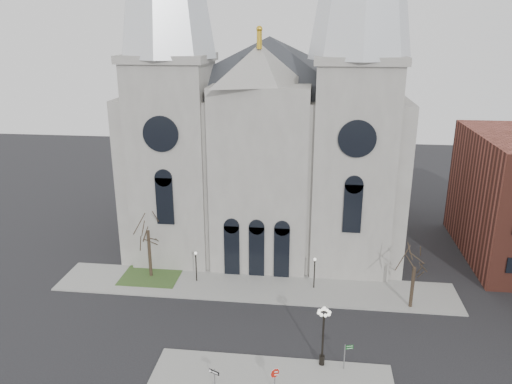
# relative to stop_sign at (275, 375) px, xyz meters

# --- Properties ---
(ground) EXTENTS (160.00, 160.00, 0.00)m
(ground) POSITION_rel_stop_sign_xyz_m (-3.37, 4.22, -1.71)
(ground) COLOR black
(ground) RESTS_ON ground
(sidewalk_far) EXTENTS (40.00, 6.00, 0.14)m
(sidewalk_far) POSITION_rel_stop_sign_xyz_m (-3.37, 15.22, -1.64)
(sidewalk_far) COLOR gray
(sidewalk_far) RESTS_ON ground
(grass_patch) EXTENTS (6.00, 5.00, 0.18)m
(grass_patch) POSITION_rel_stop_sign_xyz_m (-14.37, 16.22, -1.62)
(grass_patch) COLOR #324E21
(grass_patch) RESTS_ON ground
(cathedral) EXTENTS (33.00, 26.66, 54.00)m
(cathedral) POSITION_rel_stop_sign_xyz_m (-3.37, 27.08, 16.77)
(cathedral) COLOR gray
(cathedral) RESTS_ON ground
(tree_left) EXTENTS (3.20, 3.20, 7.50)m
(tree_left) POSITION_rel_stop_sign_xyz_m (-14.37, 16.22, 3.87)
(tree_left) COLOR black
(tree_left) RESTS_ON ground
(tree_right) EXTENTS (3.20, 3.20, 6.00)m
(tree_right) POSITION_rel_stop_sign_xyz_m (11.63, 13.22, 2.75)
(tree_right) COLOR black
(tree_right) RESTS_ON ground
(ped_lamp_left) EXTENTS (0.32, 0.32, 3.26)m
(ped_lamp_left) POSITION_rel_stop_sign_xyz_m (-9.37, 15.72, 0.62)
(ped_lamp_left) COLOR black
(ped_lamp_left) RESTS_ON sidewalk_far
(ped_lamp_right) EXTENTS (0.32, 0.32, 3.26)m
(ped_lamp_right) POSITION_rel_stop_sign_xyz_m (2.63, 15.72, 0.62)
(ped_lamp_right) COLOR black
(ped_lamp_right) RESTS_ON sidewalk_far
(stop_sign) EXTENTS (0.77, 0.22, 2.18)m
(stop_sign) POSITION_rel_stop_sign_xyz_m (0.00, 0.00, 0.00)
(stop_sign) COLOR slate
(stop_sign) RESTS_ON sidewalk_near
(globe_lamp) EXTENTS (1.31, 1.31, 5.07)m
(globe_lamp) POSITION_rel_stop_sign_xyz_m (3.35, 3.72, 1.61)
(globe_lamp) COLOR black
(globe_lamp) RESTS_ON sidewalk_near
(one_way_sign) EXTENTS (0.80, 0.40, 1.96)m
(one_way_sign) POSITION_rel_stop_sign_xyz_m (-4.24, -0.33, -0.23)
(one_way_sign) COLOR slate
(one_way_sign) RESTS_ON sidewalk_near
(street_name_sign) EXTENTS (0.66, 0.25, 2.14)m
(street_name_sign) POSITION_rel_stop_sign_xyz_m (5.10, 3.40, -0.30)
(street_name_sign) COLOR slate
(street_name_sign) RESTS_ON sidewalk_near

